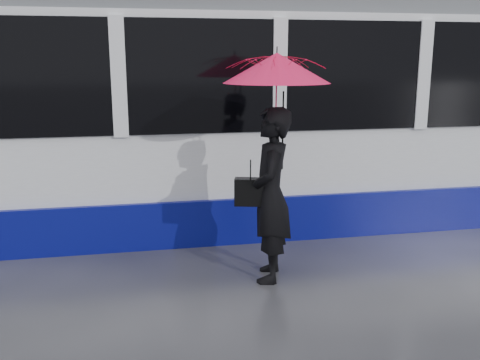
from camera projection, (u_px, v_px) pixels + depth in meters
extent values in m
plane|color=#27272B|center=(169.00, 288.00, 5.76)|extent=(90.00, 90.00, 0.00)
cube|color=#3F3D38|center=(160.00, 235.00, 7.46)|extent=(34.00, 0.07, 0.02)
cube|color=#3F3D38|center=(156.00, 208.00, 8.84)|extent=(34.00, 0.07, 0.02)
cube|color=white|center=(289.00, 118.00, 8.21)|extent=(24.00, 2.40, 2.95)
cube|color=navy|center=(287.00, 195.00, 8.47)|extent=(24.00, 2.56, 0.62)
cube|color=black|center=(290.00, 74.00, 8.06)|extent=(23.00, 2.48, 1.40)
cube|color=#575A5E|center=(291.00, 6.00, 7.84)|extent=(23.60, 2.20, 0.35)
imported|color=black|center=(270.00, 195.00, 5.84)|extent=(0.63, 0.80, 1.92)
imported|color=#FF159E|center=(276.00, 97.00, 5.61)|extent=(1.29, 1.31, 0.96)
cone|color=#FF159E|center=(277.00, 68.00, 5.55)|extent=(1.39, 1.39, 0.31)
cylinder|color=black|center=(277.00, 50.00, 5.51)|extent=(0.01, 0.01, 0.07)
cylinder|color=black|center=(283.00, 131.00, 5.73)|extent=(0.02, 0.02, 0.84)
cube|color=black|center=(250.00, 192.00, 5.81)|extent=(0.37, 0.23, 0.30)
cylinder|color=black|center=(251.00, 170.00, 5.75)|extent=(0.01, 0.01, 0.18)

